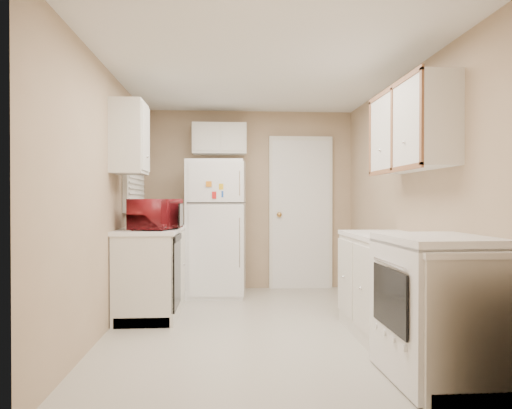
{
  "coord_description": "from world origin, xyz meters",
  "views": [
    {
      "loc": [
        -0.31,
        -4.27,
        1.2
      ],
      "look_at": [
        0.0,
        0.5,
        1.15
      ],
      "focal_mm": 32.0,
      "sensor_mm": 36.0,
      "label": 1
    }
  ],
  "objects": [
    {
      "name": "floor",
      "position": [
        0.0,
        0.0,
        0.0
      ],
      "size": [
        3.8,
        3.8,
        0.0
      ],
      "primitive_type": "plane",
      "color": "beige",
      "rests_on": "ground"
    },
    {
      "name": "ceiling",
      "position": [
        0.0,
        0.0,
        2.4
      ],
      "size": [
        3.8,
        3.8,
        0.0
      ],
      "primitive_type": "plane",
      "color": "white",
      "rests_on": "floor"
    },
    {
      "name": "wall_left",
      "position": [
        -1.4,
        0.0,
        1.2
      ],
      "size": [
        3.8,
        3.8,
        0.0
      ],
      "primitive_type": "plane",
      "color": "tan",
      "rests_on": "floor"
    },
    {
      "name": "wall_right",
      "position": [
        1.4,
        0.0,
        1.2
      ],
      "size": [
        3.8,
        3.8,
        0.0
      ],
      "primitive_type": "plane",
      "color": "tan",
      "rests_on": "floor"
    },
    {
      "name": "wall_back",
      "position": [
        0.0,
        1.9,
        1.2
      ],
      "size": [
        2.8,
        2.8,
        0.0
      ],
      "primitive_type": "plane",
      "color": "tan",
      "rests_on": "floor"
    },
    {
      "name": "wall_front",
      "position": [
        0.0,
        -1.9,
        1.2
      ],
      "size": [
        2.8,
        2.8,
        0.0
      ],
      "primitive_type": "plane",
      "color": "tan",
      "rests_on": "floor"
    },
    {
      "name": "left_counter",
      "position": [
        -1.1,
        0.9,
        0.45
      ],
      "size": [
        0.6,
        1.8,
        0.9
      ],
      "primitive_type": "cube",
      "color": "silver",
      "rests_on": "floor"
    },
    {
      "name": "dishwasher",
      "position": [
        -0.81,
        0.3,
        0.49
      ],
      "size": [
        0.03,
        0.58,
        0.72
      ],
      "primitive_type": "cube",
      "color": "black",
      "rests_on": "floor"
    },
    {
      "name": "sink",
      "position": [
        -1.1,
        1.05,
        0.86
      ],
      "size": [
        0.54,
        0.74,
        0.16
      ],
      "primitive_type": "cube",
      "color": "gray",
      "rests_on": "left_counter"
    },
    {
      "name": "microwave",
      "position": [
        -1.02,
        0.38,
        1.05
      ],
      "size": [
        0.61,
        0.43,
        0.37
      ],
      "primitive_type": "imported",
      "rotation": [
        0.0,
        0.0,
        1.33
      ],
      "color": "maroon",
      "rests_on": "left_counter"
    },
    {
      "name": "soap_bottle",
      "position": [
        -1.15,
        1.46,
        1.0
      ],
      "size": [
        0.1,
        0.1,
        0.19
      ],
      "primitive_type": "imported",
      "rotation": [
        0.0,
        0.0,
        0.11
      ],
      "color": "white",
      "rests_on": "left_counter"
    },
    {
      "name": "window_blinds",
      "position": [
        -1.36,
        1.05,
        1.6
      ],
      "size": [
        0.1,
        0.98,
        1.08
      ],
      "primitive_type": "cube",
      "color": "silver",
      "rests_on": "wall_left"
    },
    {
      "name": "upper_cabinet_left",
      "position": [
        -1.25,
        0.22,
        1.8
      ],
      "size": [
        0.3,
        0.45,
        0.7
      ],
      "primitive_type": "cube",
      "color": "silver",
      "rests_on": "wall_left"
    },
    {
      "name": "refrigerator",
      "position": [
        -0.43,
        1.49,
        0.85
      ],
      "size": [
        0.76,
        0.74,
        1.69
      ],
      "primitive_type": "cube",
      "rotation": [
        0.0,
        0.0,
        -0.09
      ],
      "color": "white",
      "rests_on": "floor"
    },
    {
      "name": "cabinet_over_fridge",
      "position": [
        -0.4,
        1.75,
        2.0
      ],
      "size": [
        0.7,
        0.3,
        0.4
      ],
      "primitive_type": "cube",
      "color": "silver",
      "rests_on": "wall_back"
    },
    {
      "name": "interior_door",
      "position": [
        0.7,
        1.86,
        1.02
      ],
      "size": [
        0.86,
        0.06,
        2.08
      ],
      "primitive_type": "cube",
      "color": "white",
      "rests_on": "floor"
    },
    {
      "name": "right_counter",
      "position": [
        1.1,
        -0.8,
        0.45
      ],
      "size": [
        0.6,
        2.0,
        0.9
      ],
      "primitive_type": "cube",
      "color": "silver",
      "rests_on": "floor"
    },
    {
      "name": "stove",
      "position": [
        1.09,
        -1.35,
        0.49
      ],
      "size": [
        0.67,
        0.82,
        0.97
      ],
      "primitive_type": "cube",
      "rotation": [
        0.0,
        0.0,
        0.03
      ],
      "color": "white",
      "rests_on": "floor"
    },
    {
      "name": "upper_cabinet_right",
      "position": [
        1.25,
        -0.5,
        1.8
      ],
      "size": [
        0.3,
        1.2,
        0.7
      ],
      "primitive_type": "cube",
      "color": "silver",
      "rests_on": "wall_right"
    }
  ]
}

